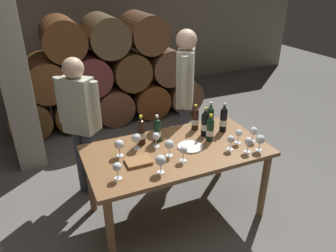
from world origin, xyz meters
TOP-DOWN VIEW (x-y plane):
  - ground_plane at (0.00, 0.00)m, footprint 14.00×14.00m
  - cellar_back_wall at (0.00, 4.20)m, footprint 10.00×0.24m
  - barrel_stack at (0.00, 2.60)m, footprint 3.12×0.90m
  - stone_pillar at (-1.30, 1.60)m, footprint 0.32×0.32m
  - dining_table at (0.00, 0.00)m, footprint 1.70×0.90m
  - wine_bottle_0 at (0.48, 0.22)m, footprint 0.07×0.07m
  - wine_bottle_1 at (0.37, 0.02)m, footprint 0.07×0.07m
  - wine_bottle_2 at (-0.26, 0.23)m, footprint 0.07×0.07m
  - wine_bottle_3 at (-0.11, 0.22)m, footprint 0.07×0.07m
  - wine_bottle_4 at (0.37, 0.14)m, footprint 0.07×0.07m
  - wine_bottle_5 at (0.35, 0.29)m, footprint 0.07×0.07m
  - wine_bottle_6 at (0.60, 0.14)m, footprint 0.07×0.07m
  - wine_glass_0 at (-0.11, -0.08)m, footprint 0.09×0.09m
  - wine_glass_1 at (0.57, -0.31)m, footprint 0.07×0.07m
  - wine_glass_2 at (-0.29, -0.29)m, footprint 0.09×0.09m
  - wine_glass_3 at (0.75, -0.17)m, footprint 0.08×0.08m
  - wine_glass_4 at (0.45, -0.21)m, footprint 0.07×0.07m
  - wine_glass_5 at (-0.34, 0.15)m, footprint 0.09×0.09m
  - wine_glass_6 at (0.59, -0.14)m, footprint 0.07×0.07m
  - wine_glass_7 at (-0.16, 0.12)m, footprint 0.07×0.07m
  - wine_glass_8 at (-0.63, -0.23)m, footprint 0.07×0.07m
  - wine_glass_9 at (-0.52, 0.10)m, footprint 0.09×0.09m
  - wine_glass_10 at (0.69, -0.34)m, footprint 0.08×0.08m
  - wine_glass_11 at (-0.04, -0.21)m, footprint 0.07×0.07m
  - tasting_notebook at (-0.41, -0.08)m, footprint 0.22×0.17m
  - serving_plate at (0.13, -0.03)m, footprint 0.24×0.24m
  - sommelier_presenting at (0.46, 0.75)m, footprint 0.32×0.43m
  - taster_seated_left at (-0.75, 0.72)m, footprint 0.38×0.37m

SIDE VIEW (x-z plane):
  - ground_plane at x=0.00m, z-range 0.00..0.00m
  - dining_table at x=0.00m, z-range 0.29..1.05m
  - barrel_stack at x=0.00m, z-range -0.09..1.60m
  - serving_plate at x=0.13m, z-range 0.76..0.77m
  - tasting_notebook at x=-0.41m, z-range 0.76..0.79m
  - wine_glass_6 at x=0.59m, z-range 0.79..0.93m
  - wine_glass_11 at x=-0.04m, z-range 0.79..0.94m
  - wine_glass_4 at x=0.45m, z-range 0.79..0.94m
  - wine_glass_7 at x=-0.16m, z-range 0.79..0.94m
  - wine_glass_8 at x=-0.63m, z-range 0.79..0.94m
  - wine_glass_1 at x=0.57m, z-range 0.79..0.94m
  - wine_glass_3 at x=0.75m, z-range 0.79..0.94m
  - wine_glass_10 at x=0.69m, z-range 0.79..0.95m
  - wine_glass_0 at x=-0.11m, z-range 0.79..0.95m
  - wine_glass_5 at x=-0.34m, z-range 0.79..0.95m
  - wine_glass_9 at x=-0.52m, z-range 0.79..0.95m
  - wine_glass_2 at x=-0.29m, z-range 0.79..0.96m
  - wine_bottle_3 at x=-0.11m, z-range 0.74..1.02m
  - wine_bottle_5 at x=0.35m, z-range 0.74..1.02m
  - wine_bottle_1 at x=0.37m, z-range 0.74..1.02m
  - wine_bottle_2 at x=-0.26m, z-range 0.74..1.04m
  - wine_bottle_4 at x=0.37m, z-range 0.74..1.04m
  - wine_bottle_0 at x=0.48m, z-range 0.74..1.05m
  - wine_bottle_6 at x=0.60m, z-range 0.74..1.05m
  - taster_seated_left at x=-0.75m, z-range 0.15..1.69m
  - sommelier_presenting at x=0.46m, z-range 0.19..1.90m
  - stone_pillar at x=-1.30m, z-range 0.00..2.60m
  - cellar_back_wall at x=0.00m, z-range 0.00..2.80m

